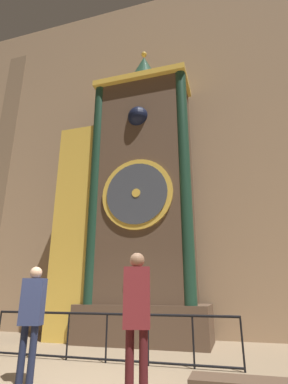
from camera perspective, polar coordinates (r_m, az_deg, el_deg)
The scene contains 5 objects.
cathedral_back_wall at distance 11.36m, azimuth 1.14°, elevation 9.91°, with size 24.00×0.32×13.44m.
clock_tower at distance 9.30m, azimuth -2.60°, elevation -1.59°, with size 4.56×1.78×9.66m.
railing_fence at distance 6.66m, azimuth -7.15°, elevation -25.25°, with size 5.22×0.05×0.91m.
visitor_near at distance 5.42m, azimuth -20.58°, elevation -20.47°, with size 0.38×0.30×1.71m.
visitor_far at distance 4.15m, azimuth -1.37°, elevation -21.54°, with size 0.38×0.29×1.82m.
Camera 1 is at (2.51, -4.48, 1.32)m, focal length 28.00 mm.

